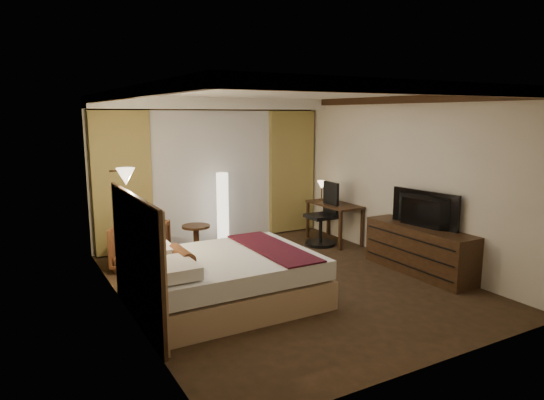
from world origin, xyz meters
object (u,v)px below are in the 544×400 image
side_table (196,240)px  floor_lamp (223,209)px  bed (227,279)px  television (420,205)px  armchair (141,244)px  dresser (419,250)px  desk (334,223)px  office_chair (321,214)px

side_table → floor_lamp: 0.85m
bed → television: size_ratio=1.92×
armchair → dresser: bearing=-1.8°
armchair → dresser: size_ratio=0.43×
desk → bed: bearing=-149.4°
desk → television: bearing=-89.5°
bed → side_table: bearing=79.2°
bed → armchair: (-0.59, 1.99, 0.07)m
desk → office_chair: bearing=-171.7°
side_table → dresser: 3.69m
side_table → dresser: (2.65, -2.56, 0.10)m
bed → side_table: bed is taller
office_chair → television: size_ratio=1.01×
side_table → television: size_ratio=0.46×
bed → armchair: 2.08m
armchair → office_chair: 3.29m
armchair → side_table: size_ratio=1.51×
floor_lamp → desk: 2.13m
office_chair → side_table: bearing=169.0°
television → dresser: bearing=-97.0°
bed → office_chair: size_ratio=1.89×
bed → floor_lamp: floor_lamp is taller
armchair → desk: size_ratio=0.70×
desk → armchair: bearing=176.7°
dresser → armchair: bearing=147.8°
armchair → floor_lamp: (1.67, 0.59, 0.29)m
desk → television: size_ratio=0.99×
bed → side_table: 2.28m
floor_lamp → television: (1.96, -2.90, 0.38)m
office_chair → dresser: 2.11m
desk → office_chair: size_ratio=0.97×
floor_lamp → dresser: bearing=-55.5°
television → bed: bearing=77.0°
bed → floor_lamp: (1.08, 2.58, 0.36)m
floor_lamp → office_chair: 1.81m
armchair → office_chair: (3.27, -0.26, 0.19)m
side_table → office_chair: office_chair is taller
side_table → dresser: size_ratio=0.28×
side_table → floor_lamp: size_ratio=0.39×
armchair → television: size_ratio=0.69×
desk → dresser: (0.05, -2.11, -0.01)m
office_chair → dresser: bearing=-77.4°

